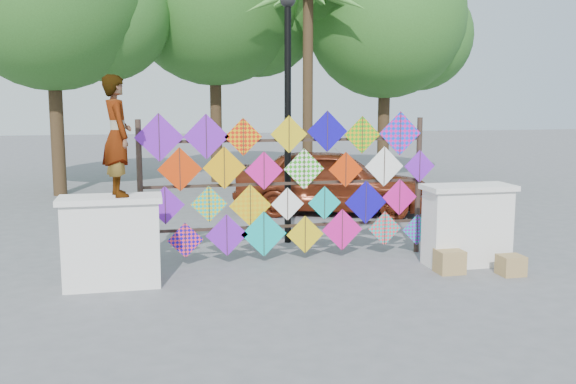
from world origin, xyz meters
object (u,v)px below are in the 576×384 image
(kite_rack, at_px, (290,185))
(vendor_woman, at_px, (117,136))
(sedan, at_px, (331,181))
(lamppost, at_px, (288,94))

(kite_rack, bearing_deg, vendor_woman, -160.41)
(sedan, xyz_separation_m, lamppost, (-1.65, -2.77, 1.94))
(vendor_woman, xyz_separation_m, lamppost, (2.87, 2.20, 0.59))
(kite_rack, height_order, vendor_woman, vendor_woman)
(sedan, bearing_deg, kite_rack, 176.09)
(lamppost, bearing_deg, kite_rack, -101.19)
(vendor_woman, relative_size, lamppost, 0.37)
(sedan, height_order, lamppost, lamppost)
(kite_rack, height_order, sedan, kite_rack)
(kite_rack, relative_size, vendor_woman, 2.97)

